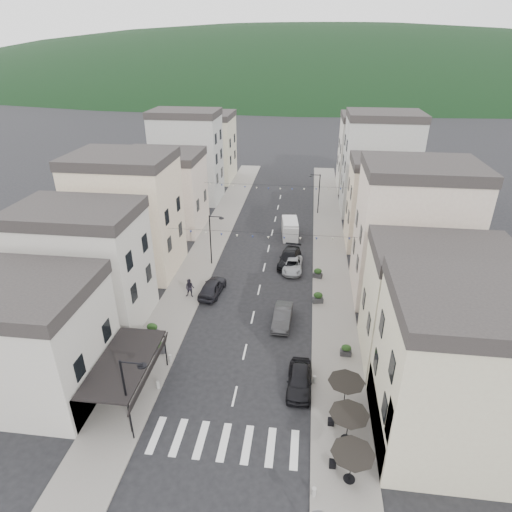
{
  "coord_description": "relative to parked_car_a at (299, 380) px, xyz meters",
  "views": [
    {
      "loc": [
        4.41,
        -16.74,
        22.88
      ],
      "look_at": [
        -0.42,
        21.78,
        3.5
      ],
      "focal_mm": 30.0,
      "sensor_mm": 36.0,
      "label": 1
    }
  ],
  "objects": [
    {
      "name": "pedestrian_b",
      "position": [
        -11.25,
        11.24,
        0.33
      ],
      "size": [
        0.97,
        0.76,
        1.95
      ],
      "primitive_type": "imported",
      "rotation": [
        0.0,
        0.0,
        -0.02
      ],
      "color": "black",
      "rests_on": "sidewalk_left"
    },
    {
      "name": "parked_car_d",
      "position": [
        -1.8,
        19.7,
        0.01
      ],
      "size": [
        2.81,
        5.59,
        1.56
      ],
      "primitive_type": "imported",
      "rotation": [
        0.0,
        0.0,
        -0.12
      ],
      "color": "black",
      "rests_on": "ground"
    },
    {
      "name": "bollards",
      "position": [
        -4.6,
        -1.92,
        -0.34
      ],
      "size": [
        11.66,
        10.26,
        0.6
      ],
      "color": "gray",
      "rests_on": "ground"
    },
    {
      "name": "buildings_row_right",
      "position": [
        9.9,
        29.17,
        5.56
      ],
      "size": [
        10.2,
        54.16,
        14.5
      ],
      "color": "#BFB498",
      "rests_on": "ground"
    },
    {
      "name": "streetlamp_left_near",
      "position": [
        -10.42,
        -5.42,
        2.94
      ],
      "size": [
        1.7,
        0.56,
        6.0
      ],
      "color": "black",
      "rests_on": "ground"
    },
    {
      "name": "planter_ra",
      "position": [
        3.63,
        4.07,
        -0.15
      ],
      "size": [
        0.92,
        0.52,
        1.02
      ],
      "rotation": [
        0.0,
        0.0,
        -0.03
      ],
      "color": "#2A292C",
      "rests_on": "sidewalk_right"
    },
    {
      "name": "planter_rb",
      "position": [
        1.4,
        11.75,
        -0.09
      ],
      "size": [
        1.12,
        0.78,
        1.14
      ],
      "rotation": [
        0.0,
        0.0,
        0.24
      ],
      "color": "#323335",
      "rests_on": "sidewalk_right"
    },
    {
      "name": "planter_rc",
      "position": [
        1.4,
        16.77,
        -0.12
      ],
      "size": [
        1.09,
        0.81,
        1.09
      ],
      "rotation": [
        0.0,
        0.0,
        -0.32
      ],
      "color": "#2E2E30",
      "rests_on": "sidewalk_right"
    },
    {
      "name": "bunting_far",
      "position": [
        -4.6,
        30.58,
        4.89
      ],
      "size": [
        19.0,
        0.28,
        0.62
      ],
      "color": "black",
      "rests_on": "ground"
    },
    {
      "name": "parked_car_c",
      "position": [
        -1.39,
        18.32,
        -0.12
      ],
      "size": [
        2.14,
        4.62,
        1.28
      ],
      "primitive_type": "imported",
      "rotation": [
        0.0,
        0.0,
        -0.0
      ],
      "color": "#999CA2",
      "rests_on": "ground"
    },
    {
      "name": "sidewalk_left",
      "position": [
        -12.1,
        24.58,
        -0.7
      ],
      "size": [
        4.0,
        76.0,
        0.12
      ],
      "primitive_type": "cube",
      "color": "slate",
      "rests_on": "ground"
    },
    {
      "name": "hill_backdrop",
      "position": [
        -4.6,
        292.58,
        -0.76
      ],
      "size": [
        640.0,
        360.0,
        70.0
      ],
      "primitive_type": "ellipsoid",
      "color": "black",
      "rests_on": "ground"
    },
    {
      "name": "sidewalk_right",
      "position": [
        2.9,
        24.58,
        -0.7
      ],
      "size": [
        4.0,
        76.0,
        0.12
      ],
      "primitive_type": "cube",
      "color": "slate",
      "rests_on": "ground"
    },
    {
      "name": "boutique_building",
      "position": [
        -20.1,
        -2.42,
        3.24
      ],
      "size": [
        12.0,
        8.0,
        8.0
      ],
      "primitive_type": "cube",
      "color": "#B5B0A6",
      "rests_on": "ground"
    },
    {
      "name": "buildings_row_left",
      "position": [
        -19.1,
        30.33,
        5.36
      ],
      "size": [
        10.2,
        54.16,
        14.0
      ],
      "color": "#B5B0A6",
      "rests_on": "ground"
    },
    {
      "name": "planter_lb",
      "position": [
        -12.84,
        4.7,
        -0.06
      ],
      "size": [
        1.22,
        0.95,
        1.2
      ],
      "rotation": [
        0.0,
        0.0,
        -0.39
      ],
      "color": "#303133",
      "rests_on": "sidewalk_left"
    },
    {
      "name": "parked_car_e",
      "position": [
        -9.2,
        12.2,
        0.02
      ],
      "size": [
        2.38,
        4.81,
        1.58
      ],
      "primitive_type": "imported",
      "rotation": [
        0.0,
        0.0,
        3.03
      ],
      "color": "black",
      "rests_on": "ground"
    },
    {
      "name": "parked_car_b",
      "position": [
        -1.8,
        8.01,
        -0.03
      ],
      "size": [
        1.75,
        4.5,
        1.46
      ],
      "primitive_type": "imported",
      "rotation": [
        0.0,
        0.0,
        -0.05
      ],
      "color": "#303033",
      "rests_on": "ground"
    },
    {
      "name": "delivery_van",
      "position": [
        -2.2,
        27.76,
        0.39
      ],
      "size": [
        2.45,
        5.07,
        2.34
      ],
      "rotation": [
        0.0,
        0.0,
        0.11
      ],
      "color": "silver",
      "rests_on": "ground"
    },
    {
      "name": "planter_la",
      "position": [
        -11.56,
        2.47,
        -0.08
      ],
      "size": [
        1.18,
        0.89,
        1.17
      ],
      "rotation": [
        0.0,
        0.0,
        0.34
      ],
      "color": "#2C2B2E",
      "rests_on": "sidewalk_left"
    },
    {
      "name": "ground",
      "position": [
        -4.6,
        -7.42,
        -0.76
      ],
      "size": [
        700.0,
        700.0,
        0.0
      ],
      "primitive_type": "plane",
      "color": "black",
      "rests_on": "ground"
    },
    {
      "name": "cafe_terrace",
      "position": [
        3.1,
        -4.62,
        1.59
      ],
      "size": [
        2.5,
        8.1,
        2.53
      ],
      "color": "black",
      "rests_on": "ground"
    },
    {
      "name": "streetlamp_right_far",
      "position": [
        1.22,
        36.58,
        2.94
      ],
      "size": [
        1.7,
        0.56,
        6.0
      ],
      "color": "black",
      "rests_on": "ground"
    },
    {
      "name": "boutique_awning",
      "position": [
        -11.85,
        -2.42,
        2.35
      ],
      "size": [
        3.77,
        7.5,
        3.28
      ],
      "color": "black",
      "rests_on": "ground"
    },
    {
      "name": "bistro_building",
      "position": [
        9.9,
        -3.42,
        4.24
      ],
      "size": [
        10.0,
        8.0,
        10.0
      ],
      "primitive_type": "cube",
      "color": "#BFB498",
      "rests_on": "ground"
    },
    {
      "name": "bunting_near",
      "position": [
        -4.6,
        14.58,
        4.89
      ],
      "size": [
        19.0,
        0.28,
        0.62
      ],
      "color": "black",
      "rests_on": "ground"
    },
    {
      "name": "parked_car_a",
      "position": [
        0.0,
        0.0,
        0.0
      ],
      "size": [
        1.88,
        4.51,
        1.53
      ],
      "primitive_type": "imported",
      "rotation": [
        0.0,
        0.0,
        -0.02
      ],
      "color": "black",
      "rests_on": "ground"
    },
    {
      "name": "streetlamp_left_far",
      "position": [
        -10.42,
        18.58,
        2.94
      ],
      "size": [
        1.7,
        0.56,
        6.0
      ],
      "color": "black",
      "rests_on": "ground"
    },
    {
      "name": "pedestrian_a",
      "position": [
        -13.52,
        3.18,
        0.14
      ],
      "size": [
        0.64,
        0.49,
        1.57
      ],
      "primitive_type": "imported",
      "rotation": [
        0.0,
        0.0,
        0.21
      ],
      "color": "black",
      "rests_on": "sidewalk_left"
    }
  ]
}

